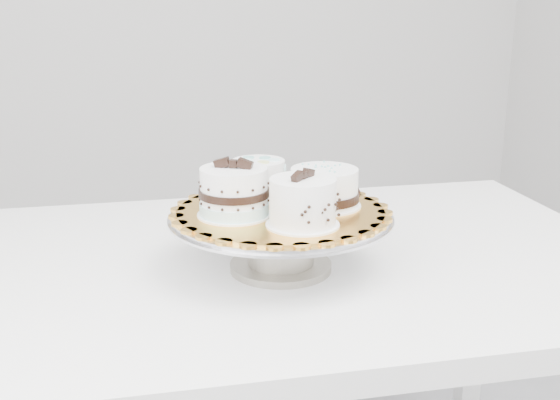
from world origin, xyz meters
name	(u,v)px	position (x,y,z in m)	size (l,w,h in m)	color
table	(293,297)	(-0.06, 0.16, 0.67)	(1.32, 1.00, 0.75)	white
cake_stand	(281,231)	(-0.10, 0.11, 0.82)	(0.37, 0.37, 0.10)	gray
cake_board	(281,211)	(-0.10, 0.11, 0.85)	(0.34, 0.34, 0.00)	gold
cake_swirl	(303,203)	(-0.11, 0.02, 0.89)	(0.14, 0.14, 0.09)	white
cake_banded	(234,194)	(-0.18, 0.11, 0.89)	(0.15, 0.15, 0.10)	white
cake_dots	(258,179)	(-0.11, 0.18, 0.89)	(0.11, 0.11, 0.07)	white
cake_ribbon	(325,189)	(-0.03, 0.10, 0.88)	(0.13, 0.13, 0.07)	white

